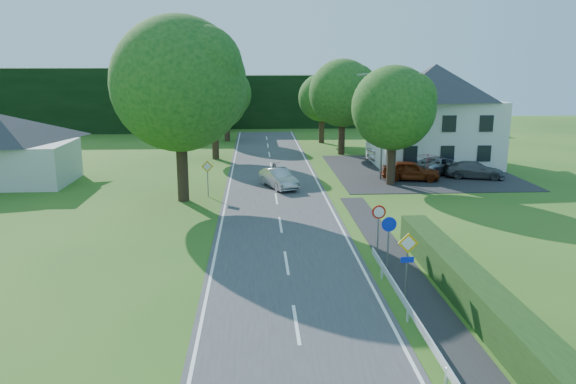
{
  "coord_description": "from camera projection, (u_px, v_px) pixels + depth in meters",
  "views": [
    {
      "loc": [
        -1.31,
        -11.57,
        8.76
      ],
      "look_at": [
        0.42,
        18.03,
        1.87
      ],
      "focal_mm": 35.0,
      "sensor_mm": 36.0,
      "label": 1
    }
  ],
  "objects": [
    {
      "name": "line_edge_right",
      "position": [
        334.0,
        214.0,
        32.92
      ],
      "size": [
        0.12,
        80.0,
        0.01
      ],
      "primitive_type": "cube",
      "color": "white",
      "rests_on": "road"
    },
    {
      "name": "sign_roundabout",
      "position": [
        389.0,
        233.0,
        23.85
      ],
      "size": [
        0.64,
        0.08,
        2.37
      ],
      "color": "slate",
      "rests_on": "ground"
    },
    {
      "name": "streetlight",
      "position": [
        381.0,
        121.0,
        41.92
      ],
      "size": [
        2.03,
        0.18,
        8.0
      ],
      "color": "slate",
      "rests_on": "ground"
    },
    {
      "name": "sign_priority_left",
      "position": [
        207.0,
        171.0,
        36.95
      ],
      "size": [
        0.78,
        0.09,
        2.44
      ],
      "color": "slate",
      "rests_on": "ground"
    },
    {
      "name": "parked_car_silver_a",
      "position": [
        398.0,
        153.0,
        49.72
      ],
      "size": [
        5.46,
        2.67,
        1.72
      ],
      "primitive_type": "imported",
      "rotation": [
        0.0,
        0.0,
        1.74
      ],
      "color": "#A6A7AA",
      "rests_on": "parking_pad"
    },
    {
      "name": "house_white",
      "position": [
        434.0,
        114.0,
        48.1
      ],
      "size": [
        10.6,
        8.4,
        8.6
      ],
      "color": "silver",
      "rests_on": "ground"
    },
    {
      "name": "treeline_right",
      "position": [
        323.0,
        101.0,
        77.14
      ],
      "size": [
        30.0,
        5.0,
        7.0
      ],
      "primitive_type": "cube",
      "color": "black",
      "rests_on": "ground"
    },
    {
      "name": "tree_left_back",
      "position": [
        227.0,
        105.0,
        62.7
      ],
      "size": [
        6.6,
        6.6,
        8.07
      ],
      "primitive_type": null,
      "color": "#144415",
      "rests_on": "ground"
    },
    {
      "name": "parked_car_silver_b",
      "position": [
        441.0,
        165.0,
        44.91
      ],
      "size": [
        5.35,
        4.17,
        1.35
      ],
      "primitive_type": "imported",
      "rotation": [
        0.0,
        0.0,
        2.03
      ],
      "color": "#A2A4A9",
      "rests_on": "parking_pad"
    },
    {
      "name": "tree_right_far",
      "position": [
        342.0,
        107.0,
        53.51
      ],
      "size": [
        7.4,
        7.4,
        9.09
      ],
      "primitive_type": null,
      "color": "#144415",
      "rests_on": "ground"
    },
    {
      "name": "parking_pad",
      "position": [
        418.0,
        171.0,
        46.07
      ],
      "size": [
        14.0,
        16.0,
        0.04
      ],
      "primitive_type": "cube",
      "color": "black",
      "rests_on": "ground"
    },
    {
      "name": "parked_car_red",
      "position": [
        411.0,
        171.0,
        42.26
      ],
      "size": [
        4.57,
        2.52,
        1.47
      ],
      "primitive_type": "imported",
      "rotation": [
        0.0,
        0.0,
        1.38
      ],
      "color": "#61210A",
      "rests_on": "parking_pad"
    },
    {
      "name": "tree_right_back",
      "position": [
        322.0,
        109.0,
        61.41
      ],
      "size": [
        6.2,
        6.2,
        7.56
      ],
      "primitive_type": null,
      "color": "#144415",
      "rests_on": "ground"
    },
    {
      "name": "parasol",
      "position": [
        428.0,
        166.0,
        42.41
      ],
      "size": [
        2.43,
        2.46,
        2.0
      ],
      "primitive_type": "imported",
      "rotation": [
        0.0,
        0.0,
        -0.11
      ],
      "color": "red",
      "rests_on": "parking_pad"
    },
    {
      "name": "tree_main",
      "position": [
        180.0,
        110.0,
        34.98
      ],
      "size": [
        9.4,
        9.4,
        11.64
      ],
      "primitive_type": null,
      "color": "#144415",
      "rests_on": "ground"
    },
    {
      "name": "line_centre",
      "position": [
        279.0,
        215.0,
        32.74
      ],
      "size": [
        0.12,
        80.0,
        0.01
      ],
      "primitive_type": null,
      "color": "white",
      "rests_on": "road"
    },
    {
      "name": "parked_car_grey",
      "position": [
        475.0,
        170.0,
        43.02
      ],
      "size": [
        4.7,
        2.93,
        1.27
      ],
      "primitive_type": "imported",
      "rotation": [
        0.0,
        0.0,
        1.29
      ],
      "color": "#4B4C50",
      "rests_on": "parking_pad"
    },
    {
      "name": "sign_speed_limit",
      "position": [
        379.0,
        218.0,
        25.76
      ],
      "size": [
        0.64,
        0.11,
        2.37
      ],
      "color": "slate",
      "rests_on": "ground"
    },
    {
      "name": "sign_priority_right",
      "position": [
        408.0,
        253.0,
        20.9
      ],
      "size": [
        0.78,
        0.09,
        2.59
      ],
      "color": "slate",
      "rests_on": "ground"
    },
    {
      "name": "line_edge_left",
      "position": [
        223.0,
        216.0,
        32.56
      ],
      "size": [
        0.12,
        80.0,
        0.01
      ],
      "primitive_type": "cube",
      "color": "white",
      "rests_on": "road"
    },
    {
      "name": "treeline_left",
      "position": [
        44.0,
        100.0,
        71.1
      ],
      "size": [
        44.0,
        6.0,
        8.0
      ],
      "primitive_type": "cube",
      "color": "black",
      "rests_on": "ground"
    },
    {
      "name": "road",
      "position": [
        279.0,
        215.0,
        32.75
      ],
      "size": [
        7.0,
        80.0,
        0.04
      ],
      "primitive_type": "cube",
      "color": "#3B3B3E",
      "rests_on": "ground"
    },
    {
      "name": "motorcycle",
      "position": [
        275.0,
        167.0,
        45.19
      ],
      "size": [
        0.87,
        1.81,
        0.91
      ],
      "primitive_type": "imported",
      "rotation": [
        0.0,
        0.0,
        0.16
      ],
      "color": "black",
      "rests_on": "road"
    },
    {
      "name": "moving_car",
      "position": [
        279.0,
        178.0,
        39.68
      ],
      "size": [
        2.83,
        4.37,
        1.36
      ],
      "primitive_type": "imported",
      "rotation": [
        0.0,
        0.0,
        0.37
      ],
      "color": "#9D9CA1",
      "rests_on": "road"
    },
    {
      "name": "tree_right_mid",
      "position": [
        393.0,
        126.0,
        40.04
      ],
      "size": [
        7.0,
        7.0,
        8.58
      ],
      "primitive_type": null,
      "color": "#144415",
      "rests_on": "ground"
    },
    {
      "name": "tree_left_far",
      "position": [
        215.0,
        112.0,
        50.94
      ],
      "size": [
        7.0,
        7.0,
        8.58
      ],
      "primitive_type": null,
      "color": "#144415",
      "rests_on": "ground"
    }
  ]
}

